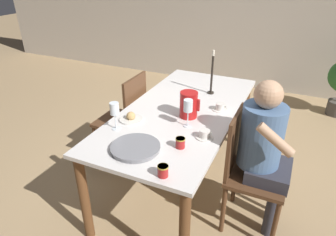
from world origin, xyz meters
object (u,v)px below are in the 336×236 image
(serving_tray, at_px, (135,148))
(candlestick_tall, at_px, (212,76))
(red_pitcher, at_px, (189,105))
(wine_glass_water, at_px, (188,107))
(teacup_near_person, at_px, (205,134))
(person_seated, at_px, (265,146))
(jam_jar_red, at_px, (163,170))
(wine_glass_juice, at_px, (115,110))
(teacup_across, at_px, (220,107))
(chair_opposite, at_px, (126,118))
(jam_jar_amber, at_px, (180,142))
(bread_plate, at_px, (131,118))
(chair_person_side, at_px, (248,169))

(serving_tray, distance_m, candlestick_tall, 1.14)
(red_pitcher, distance_m, serving_tray, 0.61)
(serving_tray, bearing_deg, wine_glass_water, 65.86)
(teacup_near_person, height_order, serving_tray, teacup_near_person)
(person_seated, height_order, jam_jar_red, person_seated)
(wine_glass_juice, relative_size, teacup_near_person, 1.67)
(red_pitcher, bearing_deg, teacup_across, 48.17)
(chair_opposite, relative_size, wine_glass_juice, 4.45)
(jam_jar_amber, height_order, candlestick_tall, candlestick_tall)
(candlestick_tall, bearing_deg, bread_plate, -117.74)
(chair_opposite, relative_size, wine_glass_water, 4.37)
(person_seated, distance_m, teacup_across, 0.54)
(chair_opposite, relative_size, teacup_across, 7.43)
(wine_glass_juice, height_order, teacup_across, wine_glass_juice)
(wine_glass_water, height_order, jam_jar_amber, wine_glass_water)
(jam_jar_red, bearing_deg, bread_plate, 135.30)
(wine_glass_water, height_order, teacup_across, wine_glass_water)
(wine_glass_water, relative_size, serving_tray, 0.66)
(teacup_across, relative_size, serving_tray, 0.39)
(wine_glass_water, bearing_deg, person_seated, 4.11)
(teacup_across, bearing_deg, wine_glass_juice, -134.21)
(chair_opposite, height_order, jam_jar_red, chair_opposite)
(person_seated, distance_m, jam_jar_red, 0.82)
(chair_person_side, bearing_deg, teacup_near_person, -68.20)
(red_pitcher, distance_m, jam_jar_red, 0.77)
(person_seated, xyz_separation_m, wine_glass_water, (-0.57, -0.04, 0.21))
(wine_glass_juice, distance_m, teacup_across, 0.89)
(person_seated, height_order, red_pitcher, person_seated)
(teacup_near_person, bearing_deg, wine_glass_juice, -166.39)
(red_pitcher, distance_m, candlestick_tall, 0.53)
(person_seated, height_order, jam_jar_amber, person_seated)
(wine_glass_juice, bearing_deg, red_pitcher, 44.58)
(red_pitcher, bearing_deg, wine_glass_juice, -135.42)
(serving_tray, xyz_separation_m, jam_jar_amber, (0.26, 0.15, 0.02))
(chair_opposite, relative_size, bread_plate, 5.16)
(chair_opposite, height_order, person_seated, person_seated)
(teacup_across, bearing_deg, chair_opposite, -178.46)
(bread_plate, height_order, candlestick_tall, candlestick_tall)
(chair_opposite, distance_m, red_pitcher, 0.84)
(teacup_near_person, distance_m, bread_plate, 0.61)
(person_seated, bearing_deg, wine_glass_juice, -73.83)
(teacup_near_person, bearing_deg, serving_tray, -137.70)
(chair_person_side, distance_m, jam_jar_amber, 0.60)
(person_seated, relative_size, candlestick_tall, 2.92)
(wine_glass_juice, relative_size, candlestick_tall, 0.52)
(serving_tray, distance_m, bread_plate, 0.42)
(bread_plate, bearing_deg, chair_person_side, 7.00)
(chair_person_side, distance_m, wine_glass_water, 0.64)
(teacup_near_person, height_order, candlestick_tall, candlestick_tall)
(chair_person_side, xyz_separation_m, bread_plate, (-0.92, -0.11, 0.28))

